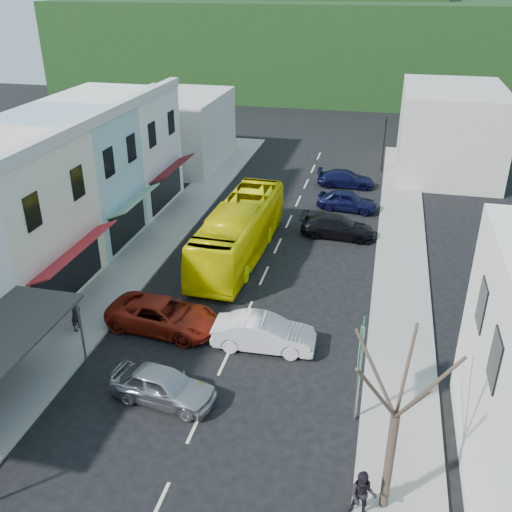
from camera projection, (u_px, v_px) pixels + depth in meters
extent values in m
plane|color=black|center=(225.00, 360.00, 25.02)|extent=(120.00, 120.00, 0.00)
cube|color=gray|center=(153.00, 247.00, 35.22)|extent=(3.00, 52.00, 0.15)
cube|color=gray|center=(401.00, 272.00, 32.20)|extent=(3.00, 52.00, 0.15)
cube|color=#A81E24|center=(76.00, 250.00, 27.97)|extent=(1.30, 6.80, 0.08)
cube|color=#8FB3BB|center=(70.00, 180.00, 34.48)|extent=(7.00, 6.00, 8.00)
cube|color=#195926|center=(134.00, 200.00, 34.08)|extent=(1.30, 5.10, 0.08)
cube|color=silver|center=(117.00, 151.00, 40.15)|extent=(7.00, 7.00, 8.00)
cube|color=#540F14|center=(173.00, 168.00, 39.75)|extent=(1.30, 5.95, 0.08)
cube|color=#B7B2A8|center=(176.00, 130.00, 49.66)|extent=(8.00, 10.00, 6.00)
cube|color=#B7B2A8|center=(449.00, 130.00, 47.42)|extent=(8.00, 12.00, 7.00)
cube|color=#173215|center=(351.00, 48.00, 78.18)|extent=(80.00, 24.00, 12.00)
cube|color=#173215|center=(301.00, 13.00, 83.25)|extent=(40.00, 16.00, 8.00)
imported|color=#F8EB02|center=(239.00, 232.00, 33.57)|extent=(2.90, 11.68, 3.10)
imported|color=#A8A8AD|center=(163.00, 386.00, 22.37)|extent=(4.60, 2.38, 1.40)
imported|color=silver|center=(264.00, 334.00, 25.56)|extent=(4.47, 1.97, 1.40)
imported|color=maroon|center=(164.00, 316.00, 26.93)|extent=(4.78, 2.38, 1.40)
imported|color=black|center=(338.00, 227.00, 36.42)|extent=(4.58, 2.04, 1.40)
imported|color=black|center=(347.00, 201.00, 40.52)|extent=(4.59, 2.34, 1.40)
imported|color=black|center=(346.00, 178.00, 45.04)|extent=(4.53, 1.91, 1.40)
imported|color=black|center=(76.00, 314.00, 26.54)|extent=(0.40, 0.60, 1.70)
imported|color=black|center=(362.00, 496.00, 17.29)|extent=(0.71, 0.46, 1.70)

